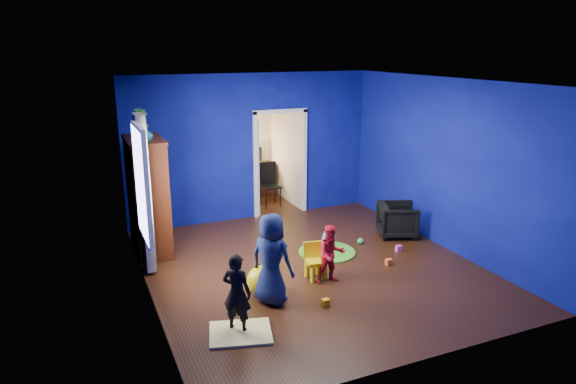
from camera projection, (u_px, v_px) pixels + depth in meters
name	position (u px, v px, depth m)	size (l,w,h in m)	color
floor	(311.00, 267.00, 8.15)	(5.00, 5.50, 0.01)	black
ceiling	(314.00, 81.00, 7.36)	(5.00, 5.50, 0.01)	white
wall_back	(252.00, 147.00, 10.19)	(5.00, 0.02, 2.90)	#090D6A
wall_front	(429.00, 240.00, 5.33)	(5.00, 0.02, 2.90)	#090D6A
wall_left	(143.00, 198.00, 6.80)	(0.02, 5.50, 2.90)	#090D6A
wall_right	(445.00, 165.00, 8.71)	(0.02, 5.50, 2.90)	#090D6A
alcove	(265.00, 147.00, 11.24)	(1.00, 1.75, 2.50)	silver
armchair	(397.00, 220.00, 9.44)	(0.66, 0.68, 0.62)	black
child_black	(237.00, 293.00, 6.22)	(0.37, 0.24, 1.01)	black
child_navy	(271.00, 259.00, 6.88)	(0.62, 0.40, 1.27)	black
toddler_red	(331.00, 254.00, 7.53)	(0.43, 0.34, 0.89)	red
vase	(146.00, 134.00, 7.97)	(0.21, 0.21, 0.22)	#0D5269
potted_plant	(140.00, 122.00, 8.39)	(0.26, 0.26, 0.46)	#308435
tv_armoire	(148.00, 196.00, 8.53)	(0.58, 1.14, 1.96)	#371509
crt_tv	(150.00, 194.00, 8.53)	(0.46, 0.70, 0.54)	silver
yellow_blanket	(240.00, 333.00, 6.26)	(0.75, 0.60, 0.03)	#F2E07A
hopper_ball	(262.00, 281.00, 7.20)	(0.43, 0.43, 0.43)	yellow
kid_chair	(316.00, 263.00, 7.71)	(0.28, 0.28, 0.50)	yellow
play_mat	(327.00, 252.00, 8.73)	(0.96, 0.96, 0.03)	#379120
toy_arch	(327.00, 252.00, 8.73)	(0.86, 0.86, 0.05)	#3F8CD8
window_left	(140.00, 184.00, 7.09)	(0.03, 0.95, 1.55)	white
curtain	(145.00, 194.00, 7.70)	(0.14, 0.42, 2.40)	slate
doorway	(280.00, 164.00, 10.52)	(1.16, 0.10, 2.10)	white
study_desk	(256.00, 179.00, 12.04)	(0.88, 0.44, 0.75)	#3D140A
desk_monitor	(253.00, 154.00, 11.99)	(0.40, 0.05, 0.32)	black
desk_lamp	(243.00, 157.00, 11.84)	(0.14, 0.14, 0.14)	#FFD88C
folding_chair	(270.00, 186.00, 11.17)	(0.40, 0.40, 0.92)	black
book_shelf	(253.00, 108.00, 11.69)	(0.88, 0.24, 0.04)	white
toy_0	(389.00, 262.00, 8.23)	(0.10, 0.08, 0.10)	#F15A28
toy_1	(384.00, 235.00, 9.41)	(0.11, 0.11, 0.11)	#28B1E5
toy_2	(326.00, 302.00, 6.93)	(0.10, 0.08, 0.10)	#F9A90D
toy_3	(360.00, 241.00, 9.11)	(0.11, 0.11, 0.11)	green
toy_4	(399.00, 248.00, 8.79)	(0.10, 0.08, 0.10)	#D951B4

